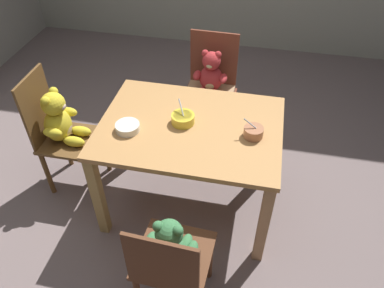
% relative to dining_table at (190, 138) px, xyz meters
% --- Properties ---
extents(ground_plane, '(5.20, 5.20, 0.04)m').
position_rel_dining_table_xyz_m(ground_plane, '(0.00, 0.00, -0.63)').
color(ground_plane, slate).
extents(dining_table, '(1.14, 0.84, 0.72)m').
position_rel_dining_table_xyz_m(dining_table, '(0.00, 0.00, 0.00)').
color(dining_table, '#B78149').
rests_on(dining_table, ground_plane).
extents(teddy_chair_near_front, '(0.41, 0.40, 0.82)m').
position_rel_dining_table_xyz_m(teddy_chair_near_front, '(0.06, -0.78, -0.10)').
color(teddy_chair_near_front, brown).
rests_on(teddy_chair_near_front, ground_plane).
extents(teddy_chair_near_left, '(0.40, 0.37, 0.93)m').
position_rel_dining_table_xyz_m(teddy_chair_near_left, '(-0.93, 0.02, -0.06)').
color(teddy_chair_near_left, brown).
rests_on(teddy_chair_near_left, ground_plane).
extents(teddy_chair_far_center, '(0.43, 0.40, 0.92)m').
position_rel_dining_table_xyz_m(teddy_chair_far_center, '(-0.00, 0.78, -0.08)').
color(teddy_chair_far_center, brown).
rests_on(teddy_chair_far_center, ground_plane).
extents(porridge_bowl_yellow_center, '(0.15, 0.15, 0.13)m').
position_rel_dining_table_xyz_m(porridge_bowl_yellow_center, '(-0.05, 0.02, 0.14)').
color(porridge_bowl_yellow_center, yellow).
rests_on(porridge_bowl_yellow_center, dining_table).
extents(porridge_bowl_white_near_left, '(0.15, 0.15, 0.05)m').
position_rel_dining_table_xyz_m(porridge_bowl_white_near_left, '(-0.36, -0.13, 0.13)').
color(porridge_bowl_white_near_left, silver).
rests_on(porridge_bowl_white_near_left, dining_table).
extents(porridge_bowl_terracotta_near_right, '(0.13, 0.12, 0.12)m').
position_rel_dining_table_xyz_m(porridge_bowl_terracotta_near_right, '(0.39, -0.02, 0.14)').
color(porridge_bowl_terracotta_near_right, '#B2734F').
rests_on(porridge_bowl_terracotta_near_right, dining_table).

